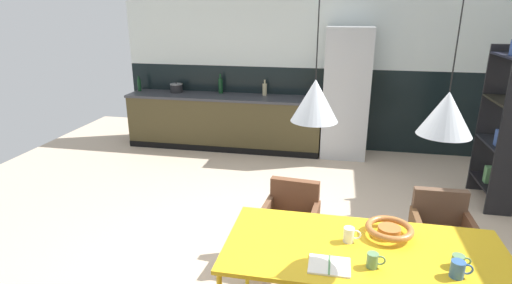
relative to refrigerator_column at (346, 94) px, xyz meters
name	(u,v)px	position (x,y,z in m)	size (l,w,h in m)	color
ground_plane	(279,258)	(-0.59, -3.09, -1.01)	(9.13, 9.13, 0.00)	#C3AD94
back_wall_splashback_dark	(309,108)	(-0.59, 0.36, -0.34)	(6.34, 0.12, 1.35)	black
back_wall_panel_upper	(313,25)	(-0.59, 0.36, 1.01)	(6.34, 0.12, 1.35)	silver
kitchen_counter	(224,122)	(-1.99, 0.00, -0.56)	(3.27, 0.63, 0.90)	#41381F
refrigerator_column	(346,94)	(0.00, 0.00, 0.00)	(0.70, 0.60, 2.03)	#ADAFB2
dining_table	(364,254)	(0.11, -3.93, -0.33)	(1.91, 0.89, 0.72)	gold
armchair_by_stool	(292,212)	(-0.48, -3.11, -0.50)	(0.53, 0.51, 0.78)	brown
armchair_facing_counter	(441,224)	(0.82, -3.04, -0.51)	(0.49, 0.48, 0.77)	brown
fruit_bowl	(389,229)	(0.29, -3.72, -0.24)	(0.34, 0.34, 0.08)	#B2662D
open_book	(329,265)	(-0.12, -4.18, -0.28)	(0.26, 0.21, 0.02)	white
mug_tall_blue	(458,261)	(0.68, -4.02, -0.25)	(0.12, 0.08, 0.08)	#5B8456
mug_wide_latte	(458,269)	(0.65, -4.13, -0.24)	(0.13, 0.09, 0.11)	#335B93
mug_white_ceramic	(349,235)	(0.01, -3.86, -0.23)	(0.12, 0.08, 0.11)	white
mug_dark_espresso	(373,260)	(0.15, -4.13, -0.24)	(0.12, 0.07, 0.10)	#5B8456
cooking_pot	(177,88)	(-2.86, 0.12, -0.04)	(0.21, 0.21, 0.17)	black
bottle_vinegar_dark	(139,85)	(-3.55, 0.09, 0.00)	(0.06, 0.06, 0.26)	#0F3319
bottle_wine_green	(221,85)	(-2.09, 0.19, 0.02)	(0.07, 0.07, 0.33)	#0F3319
bottle_oil_tall	(265,89)	(-1.33, 0.18, -0.01)	(0.08, 0.08, 0.26)	tan
open_shelf_unit	(503,125)	(1.78, -1.41, -0.02)	(0.30, 0.75, 1.97)	black
pendant_lamp_over_table_near	(315,100)	(-0.27, -3.94, 0.73)	(0.30, 0.30, 1.04)	black
pendant_lamp_over_table_far	(447,113)	(0.49, -3.97, 0.69)	(0.31, 0.31, 1.08)	black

